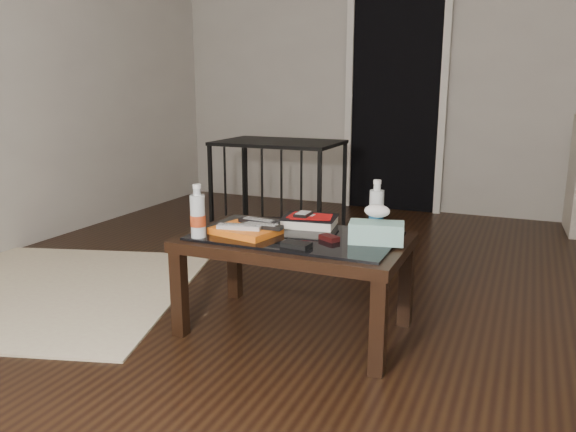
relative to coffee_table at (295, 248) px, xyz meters
name	(u,v)px	position (x,y,z in m)	size (l,w,h in m)	color
ground	(356,311)	(0.20, 0.32, -0.40)	(5.00, 5.00, 0.00)	black
doorway	(395,96)	(-0.20, 2.79, 0.63)	(0.90, 0.08, 2.07)	black
coffee_table	(295,248)	(0.00, 0.00, 0.00)	(1.00, 0.60, 0.46)	black
rug	(6,288)	(-1.70, -0.16, -0.39)	(2.00, 1.50, 0.01)	beige
pet_crate	(279,204)	(-0.78, 1.56, -0.17)	(1.04, 0.84, 0.71)	black
magazines	(246,231)	(-0.21, -0.08, 0.08)	(0.28, 0.21, 0.03)	orange
remote_silver	(239,227)	(-0.23, -0.11, 0.11)	(0.20, 0.05, 0.02)	#A7A8AC
remote_black_front	(261,226)	(-0.14, -0.06, 0.11)	(0.20, 0.05, 0.02)	black
remote_black_back	(259,221)	(-0.19, 0.01, 0.11)	(0.20, 0.05, 0.02)	black
textbook	(310,221)	(0.00, 0.18, 0.09)	(0.25, 0.20, 0.05)	black
dvd_mailers	(309,216)	(0.00, 0.18, 0.11)	(0.19, 0.14, 0.01)	#AD0B0B
ipod	(303,214)	(-0.02, 0.16, 0.12)	(0.06, 0.10, 0.02)	black
flip_phone	(329,238)	(0.17, -0.03, 0.08)	(0.09, 0.05, 0.02)	black
wallet	(296,245)	(0.08, -0.18, 0.07)	(0.12, 0.07, 0.02)	black
water_bottle_left	(198,211)	(-0.38, -0.21, 0.18)	(0.07, 0.07, 0.24)	silver
water_bottle_right	(377,205)	(0.31, 0.22, 0.18)	(0.07, 0.07, 0.24)	silver
tissue_box	(376,233)	(0.37, 0.02, 0.11)	(0.23, 0.12, 0.09)	teal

